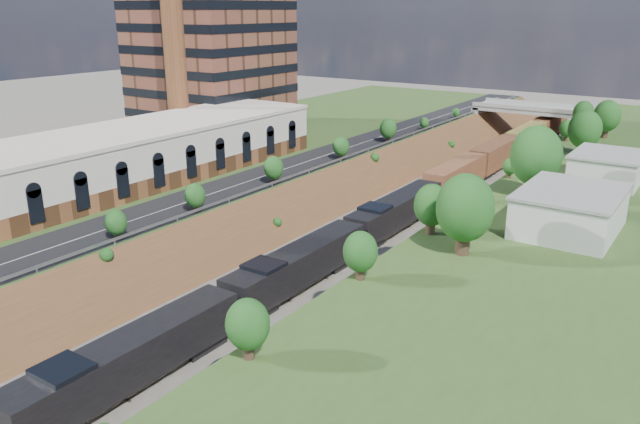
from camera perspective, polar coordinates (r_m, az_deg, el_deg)
platform_left at (r=102.29m, az=-9.66°, el=4.30°), size 44.00×180.00×5.00m
embankment_left at (r=89.63m, az=0.70°, el=0.93°), size 10.00×180.00×10.00m
embankment_right at (r=80.29m, az=13.93°, el=-1.71°), size 10.00×180.00×10.00m
rail_left_track at (r=85.49m, az=5.41°, el=0.04°), size 1.58×180.00×0.18m
rail_right_track at (r=83.27m, az=8.54°, el=-0.58°), size 1.58×180.00×0.18m
road at (r=90.75m, az=-1.66°, el=4.45°), size 8.00×180.00×0.10m
guardrail at (r=88.20m, az=0.43°, el=4.38°), size 0.10×171.00×0.70m
commercial_building at (r=82.96m, az=-17.83°, el=4.72°), size 14.30×62.30×7.00m
smokestack at (r=98.76m, az=-13.36°, el=16.80°), size 3.20×3.20×40.00m
overpass at (r=139.97m, az=18.95°, el=8.30°), size 24.50×8.30×7.40m
white_building_near at (r=67.62m, az=21.86°, el=0.00°), size 9.00×12.00×4.00m
white_building_far at (r=88.72m, az=24.77°, el=3.61°), size 8.00×10.00×3.60m
tree_right_large at (r=57.54m, az=13.13°, el=0.30°), size 5.25×5.25×7.61m
tree_left_crest at (r=60.55m, az=-21.31°, el=-1.94°), size 2.45×2.45×3.55m
freight_train at (r=92.57m, az=11.72°, el=2.86°), size 3.28×131.51×4.83m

